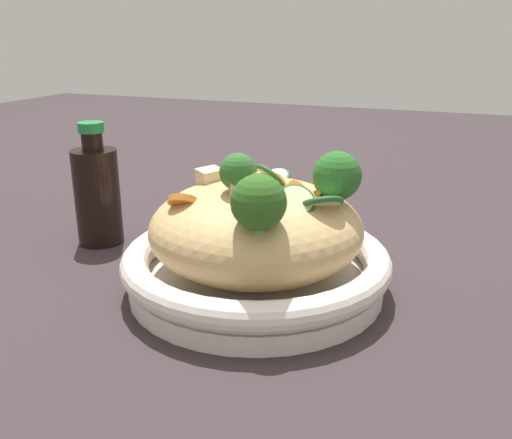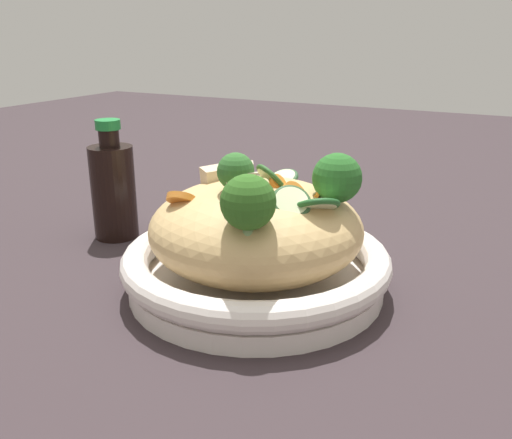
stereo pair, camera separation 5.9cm
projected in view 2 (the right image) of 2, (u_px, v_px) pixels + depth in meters
ground_plane at (256, 288)px, 0.61m from camera, size 3.00×3.00×0.00m
serving_bowl at (256, 267)px, 0.61m from camera, size 0.29×0.29×0.05m
noodle_heap at (256, 228)px, 0.59m from camera, size 0.23×0.23×0.11m
broccoli_florets at (284, 188)px, 0.53m from camera, size 0.14×0.17×0.07m
carrot_coins at (248, 198)px, 0.55m from camera, size 0.15×0.11×0.03m
zucchini_slices at (292, 192)px, 0.57m from camera, size 0.14×0.17×0.05m
chicken_chunks at (233, 179)px, 0.59m from camera, size 0.10×0.11×0.03m
soy_sauce_bottle at (113, 189)px, 0.75m from camera, size 0.06×0.06×0.16m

